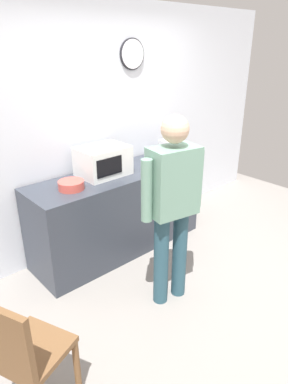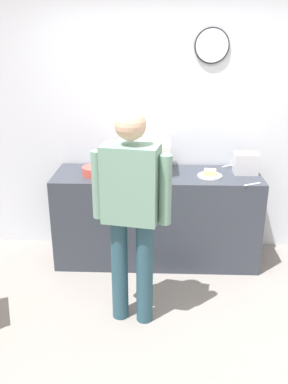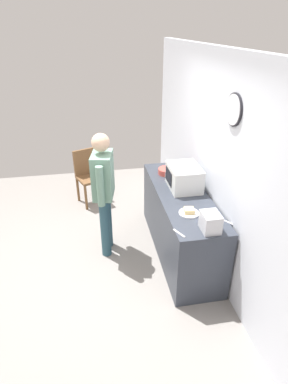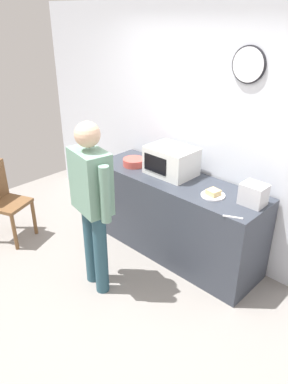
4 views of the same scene
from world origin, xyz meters
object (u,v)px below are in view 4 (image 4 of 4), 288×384
Objects in this scene: microwave at (171,161)px; sandwich_plate at (213,194)px; salad_bowl at (134,162)px; spoon_utensil at (253,192)px; fork_utensil at (233,217)px; person_standing at (92,198)px; wooden_chair at (3,199)px; toaster at (254,194)px.

microwave is 0.65m from sandwich_plate.
spoon_utensil is (1.32, 0.34, -0.04)m from salad_bowl.
fork_utensil is 0.58m from spoon_utensil.
spoon_utensil is 1.56m from person_standing.
salad_bowl is 0.26× the size of wooden_chair.
person_standing reaches higher than spoon_utensil.
sandwich_plate is 0.42m from spoon_utensil.
sandwich_plate is 0.41m from fork_utensil.
microwave is at bearing 14.19° from salad_bowl.
toaster is at bearing 26.37° from wooden_chair.
fork_utensil is (1.43, -0.22, -0.04)m from salad_bowl.
microwave is 2.05× the size of salad_bowl.
wooden_chair is (-2.13, -1.11, -0.41)m from sandwich_plate.
wooden_chair is at bearing -148.23° from spoon_utensil.
wooden_chair is (-1.45, -0.20, -0.47)m from person_standing.
person_standing is (-1.03, -1.03, -0.02)m from toaster.
wooden_chair is at bearing -140.49° from microwave.
salad_bowl is 1.44m from toaster.
wooden_chair is (-1.50, -1.24, -0.54)m from microwave.
microwave reaches higher than wooden_chair.
toaster is at bearing 18.19° from sandwich_plate.
fork_utensil is at bearing -8.84° from salad_bowl.
fork_utensil is 1.25m from person_standing.
person_standing is (-0.68, -0.91, 0.06)m from sandwich_plate.
sandwich_plate is at bearing -161.81° from toaster.
toaster reaches higher than fork_utensil.
spoon_utensil is 2.80m from wooden_chair.
salad_bowl is 1.01m from person_standing.
toaster is 1.29× the size of spoon_utensil.
microwave is at bearing -165.33° from spoon_utensil.
microwave is 0.30× the size of person_standing.
microwave reaches higher than sandwich_plate.
toaster is 0.23× the size of wooden_chair.
microwave is 2.18× the size of sandwich_plate.
person_standing is at bearing -66.25° from salad_bowl.
person_standing is at bearing -145.86° from fork_utensil.
fork_utensil is 1.00× the size of spoon_utensil.
fork_utensil is (0.98, -0.34, -0.15)m from microwave.
sandwich_plate is 1.04× the size of toaster.
fork_utensil is (0.35, -0.22, -0.02)m from sandwich_plate.
microwave is 2.01m from wooden_chair.
person_standing is at bearing -125.81° from spoon_utensil.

